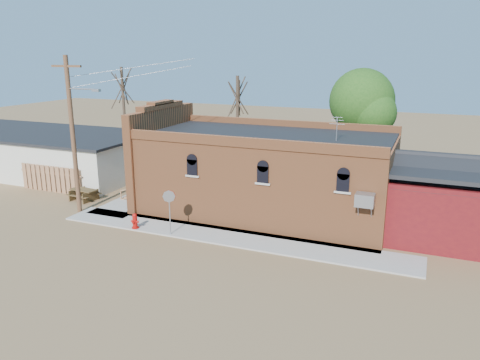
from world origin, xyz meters
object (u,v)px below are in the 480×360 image
at_px(brick_bar, 261,173).
at_px(picnic_table, 84,193).
at_px(trash_barrel, 167,187).
at_px(fire_hydrant, 135,221).
at_px(stop_sign, 169,201).
at_px(utility_pole, 73,132).

bearing_deg(brick_bar, picnic_table, -167.96).
distance_m(brick_bar, trash_barrel, 7.22).
bearing_deg(fire_hydrant, picnic_table, 132.56).
bearing_deg(fire_hydrant, stop_sign, -19.99).
height_order(utility_pole, picnic_table, utility_pole).
bearing_deg(picnic_table, fire_hydrant, -21.23).
bearing_deg(stop_sign, brick_bar, 56.49).
relative_size(fire_hydrant, stop_sign, 0.35).
bearing_deg(brick_bar, stop_sign, -118.18).
height_order(stop_sign, trash_barrel, stop_sign).
distance_m(stop_sign, picnic_table, 8.89).
relative_size(stop_sign, picnic_table, 1.26).
bearing_deg(picnic_table, utility_pole, -48.64).
bearing_deg(stop_sign, fire_hydrant, 174.77).
distance_m(stop_sign, trash_barrel, 7.58).
bearing_deg(trash_barrel, picnic_table, -142.93).
xyz_separation_m(utility_pole, stop_sign, (6.84, -1.20, -2.88)).
bearing_deg(fire_hydrant, brick_bar, 27.03).
relative_size(utility_pole, fire_hydrant, 10.79).
relative_size(brick_bar, utility_pole, 1.82).
bearing_deg(trash_barrel, fire_hydrant, -73.72).
distance_m(brick_bar, stop_sign, 6.25).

